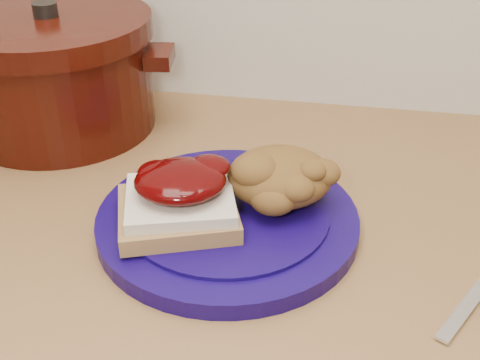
% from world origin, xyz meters
% --- Properties ---
extents(plate, '(0.34, 0.34, 0.02)m').
position_xyz_m(plate, '(-0.04, 1.46, 0.91)').
color(plate, '#100444').
rests_on(plate, wood_countertop).
extents(sandwich, '(0.15, 0.14, 0.06)m').
position_xyz_m(sandwich, '(-0.09, 1.43, 0.95)').
color(sandwich, olive).
rests_on(sandwich, plate).
extents(stuffing_mound, '(0.14, 0.12, 0.06)m').
position_xyz_m(stuffing_mound, '(0.01, 1.49, 0.95)').
color(stuffing_mound, brown).
rests_on(stuffing_mound, plate).
extents(butter_knife, '(0.09, 0.15, 0.00)m').
position_xyz_m(butter_knife, '(0.21, 1.40, 0.90)').
color(butter_knife, silver).
rests_on(butter_knife, wood_countertop).
extents(dutch_oven, '(0.33, 0.31, 0.18)m').
position_xyz_m(dutch_oven, '(-0.32, 1.66, 0.98)').
color(dutch_oven, black).
rests_on(dutch_oven, wood_countertop).
extents(pepper_grinder, '(0.06, 0.06, 0.12)m').
position_xyz_m(pepper_grinder, '(-0.37, 1.70, 0.96)').
color(pepper_grinder, black).
rests_on(pepper_grinder, wood_countertop).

